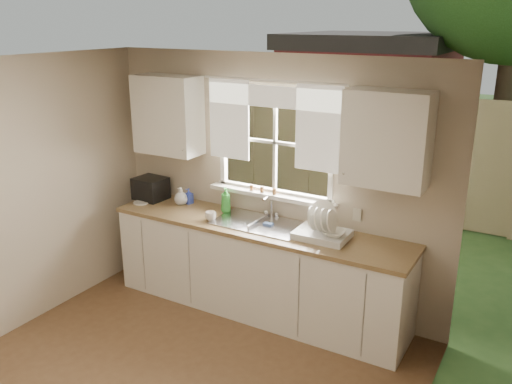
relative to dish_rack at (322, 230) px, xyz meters
The scene contains 19 objects.
room_walls 1.90m from the dish_rack, 110.46° to the right, with size 3.62×4.02×2.50m.
ceiling 2.38m from the dish_rack, 111.18° to the right, with size 3.60×4.00×0.02m, color silver.
window 0.88m from the dish_rack, 155.67° to the left, with size 1.38×0.16×1.06m.
curtains 1.19m from the dish_rack, 159.49° to the left, with size 1.50×0.03×0.81m.
base_cabinets 0.86m from the dish_rack, behind, with size 3.00×0.62×0.87m, color white.
countertop 0.67m from the dish_rack, behind, with size 3.04×0.65×0.04m, color olive.
upper_cabinet_left 2.01m from the dish_rack, behind, with size 0.70×0.33×0.80m, color white.
upper_cabinet_right 1.01m from the dish_rack, 13.99° to the left, with size 0.70×0.33×0.80m, color white.
wall_outlet 0.37m from the dish_rack, 52.01° to the left, with size 0.08×0.01×0.12m, color beige.
sill_jars 0.81m from the dish_rack, 162.52° to the left, with size 0.30×0.04×0.06m.
sink 0.67m from the dish_rack, behind, with size 0.88×0.52×0.40m.
dish_rack is the anchor object (origin of this frame).
bowl 0.14m from the dish_rack, 21.13° to the right, with size 0.20×0.20×0.05m, color silver.
soap_bottle_a 1.13m from the dish_rack, behind, with size 0.10×0.10×0.26m, color green.
soap_bottle_b 1.62m from the dish_rack, behind, with size 0.08×0.08×0.17m, color blue.
soap_bottle_c 1.66m from the dish_rack, behind, with size 0.14×0.14×0.19m, color beige.
saucer 2.06m from the dish_rack, behind, with size 0.17×0.17×0.01m, color silver.
cup 1.13m from the dish_rack, behind, with size 0.11×0.11×0.09m, color silver.
black_appliance 2.06m from the dish_rack, behind, with size 0.33×0.28×0.24m, color black.
Camera 1 is at (2.41, -2.51, 2.81)m, focal length 38.00 mm.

